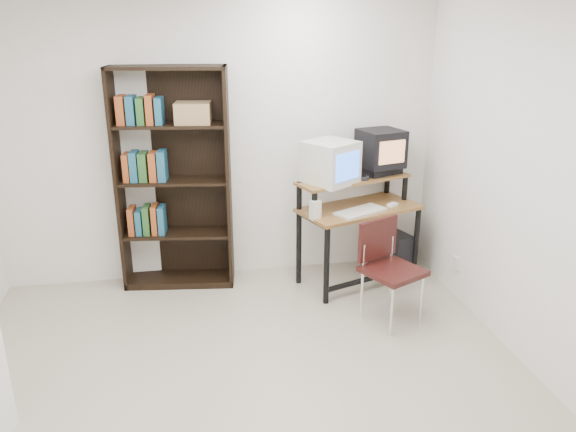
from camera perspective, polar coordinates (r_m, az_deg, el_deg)
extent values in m
cube|color=#B4AA95|center=(3.89, -4.07, -17.97)|extent=(4.00, 4.00, 0.01)
cube|color=silver|center=(5.20, -6.85, 7.55)|extent=(4.00, 0.01, 2.60)
cube|color=silver|center=(3.98, 25.43, 2.14)|extent=(0.01, 4.00, 2.60)
cube|color=brown|center=(5.15, 7.28, 0.75)|extent=(1.21, 0.88, 0.03)
cube|color=brown|center=(5.16, 6.67, 3.71)|extent=(1.14, 0.67, 0.02)
cylinder|color=black|center=(4.83, 3.94, -5.01)|extent=(0.05, 0.05, 0.72)
cylinder|color=black|center=(5.42, 12.87, -2.71)|extent=(0.05, 0.05, 0.72)
cylinder|color=black|center=(5.14, 1.11, -1.82)|extent=(0.05, 0.05, 0.98)
cylinder|color=black|center=(5.70, 9.85, 0.02)|extent=(0.05, 0.05, 0.98)
cylinder|color=black|center=(5.21, 8.54, -6.23)|extent=(0.97, 0.39, 0.05)
cube|color=beige|center=(4.98, 4.30, 5.45)|extent=(0.55, 0.55, 0.38)
cube|color=#2F68FB|center=(4.85, 6.11, 5.02)|extent=(0.25, 0.18, 0.24)
cube|color=black|center=(5.36, 9.27, 4.60)|extent=(0.43, 0.38, 0.08)
cube|color=black|center=(5.31, 9.39, 6.80)|extent=(0.44, 0.44, 0.34)
cube|color=tan|center=(5.16, 10.54, 6.39)|extent=(0.26, 0.08, 0.21)
cylinder|color=#26262B|center=(5.14, 7.60, 3.87)|extent=(0.13, 0.13, 0.05)
cube|color=beige|center=(5.00, 7.38, 0.38)|extent=(0.51, 0.40, 0.03)
cube|color=black|center=(5.24, 10.41, 0.91)|extent=(0.28, 0.27, 0.01)
cube|color=white|center=(5.23, 10.56, 1.09)|extent=(0.12, 0.11, 0.03)
cube|color=beige|center=(4.82, 2.78, 0.62)|extent=(0.10, 0.10, 0.17)
cube|color=black|center=(5.57, 10.39, -3.58)|extent=(0.34, 0.49, 0.42)
cube|color=black|center=(4.58, 10.62, -5.54)|extent=(0.56, 0.56, 0.04)
cube|color=black|center=(4.62, 9.10, -2.30)|extent=(0.37, 0.20, 0.34)
cylinder|color=silver|center=(4.47, 10.47, -9.53)|extent=(0.02, 0.02, 0.43)
cylinder|color=silver|center=(4.70, 13.38, -8.26)|extent=(0.02, 0.02, 0.43)
cylinder|color=silver|center=(4.68, 7.49, -7.98)|extent=(0.02, 0.02, 0.43)
cylinder|color=silver|center=(4.90, 10.41, -6.86)|extent=(0.02, 0.02, 0.43)
cube|color=black|center=(5.19, -16.76, 3.38)|extent=(0.07, 0.33, 1.99)
cube|color=black|center=(5.05, -6.05, 3.66)|extent=(0.07, 0.33, 1.99)
cube|color=black|center=(5.25, -11.25, 4.00)|extent=(0.99, 0.14, 1.99)
cube|color=black|center=(4.93, -12.25, 14.56)|extent=(1.03, 0.45, 0.03)
cube|color=black|center=(5.43, -10.81, -6.30)|extent=(1.03, 0.45, 0.06)
cube|color=black|center=(5.25, -11.12, -1.69)|extent=(0.97, 0.43, 0.03)
cube|color=black|center=(5.10, -11.48, 3.53)|extent=(0.97, 0.43, 0.03)
cube|color=black|center=(4.99, -11.86, 9.04)|extent=(0.97, 0.43, 0.02)
cube|color=olive|center=(4.95, -9.62, 10.30)|extent=(0.33, 0.28, 0.18)
cube|color=beige|center=(5.22, 16.66, -4.63)|extent=(0.02, 0.08, 0.12)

